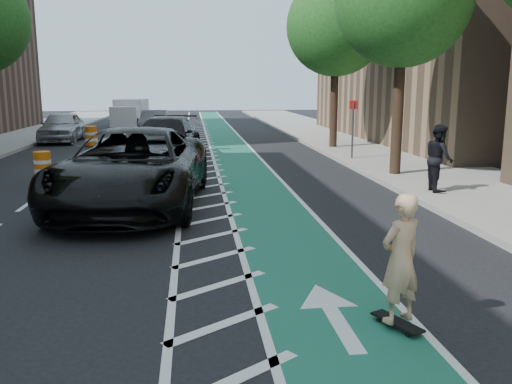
{
  "coord_description": "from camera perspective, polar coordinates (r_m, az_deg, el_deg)",
  "views": [
    {
      "loc": [
        1.15,
        -9.39,
        3.06
      ],
      "look_at": [
        2.31,
        0.5,
        1.1
      ],
      "focal_mm": 38.0,
      "sensor_mm": 36.0,
      "label": 1
    }
  ],
  "objects": [
    {
      "name": "ground",
      "position": [
        9.94,
        -13.08,
        -7.09
      ],
      "size": [
        120.0,
        120.0,
        0.0
      ],
      "primitive_type": "plane",
      "color": "black",
      "rests_on": "ground"
    },
    {
      "name": "bike_lane",
      "position": [
        19.72,
        -1.2,
        2.23
      ],
      "size": [
        2.0,
        90.0,
        0.01
      ],
      "primitive_type": "cube",
      "color": "#1B5F51",
      "rests_on": "ground"
    },
    {
      "name": "buffer_strip",
      "position": [
        19.63,
        -5.57,
        2.14
      ],
      "size": [
        1.4,
        90.0,
        0.01
      ],
      "primitive_type": "cube",
      "color": "silver",
      "rests_on": "ground"
    },
    {
      "name": "sidewalk_right",
      "position": [
        21.32,
        16.48,
        2.63
      ],
      "size": [
        5.0,
        90.0,
        0.15
      ],
      "primitive_type": "cube",
      "color": "gray",
      "rests_on": "ground"
    },
    {
      "name": "curb_right",
      "position": [
        20.49,
        10.16,
        2.6
      ],
      "size": [
        0.12,
        90.0,
        0.16
      ],
      "primitive_type": "cube",
      "color": "gray",
      "rests_on": "ground"
    },
    {
      "name": "tree_r_d",
      "position": [
        26.41,
        8.55,
        16.92
      ],
      "size": [
        4.2,
        4.2,
        7.9
      ],
      "color": "#382619",
      "rests_on": "ground"
    },
    {
      "name": "sign_post",
      "position": [
        22.41,
        10.15,
        6.59
      ],
      "size": [
        0.35,
        0.08,
        2.47
      ],
      "color": "#4C4C4C",
      "rests_on": "ground"
    },
    {
      "name": "skateboard",
      "position": [
        7.36,
        14.63,
        -13.13
      ],
      "size": [
        0.51,
        0.78,
        0.1
      ],
      "rotation": [
        0.0,
        0.0,
        0.42
      ],
      "color": "black",
      "rests_on": "ground"
    },
    {
      "name": "skateboarder",
      "position": [
        7.05,
        14.97,
        -6.8
      ],
      "size": [
        0.72,
        0.61,
        1.66
      ],
      "primitive_type": "imported",
      "rotation": [
        0.0,
        0.0,
        3.56
      ],
      "color": "tan",
      "rests_on": "skateboard"
    },
    {
      "name": "suv_near",
      "position": [
        14.13,
        -12.8,
        2.47
      ],
      "size": [
        4.0,
        7.48,
        2.0
      ],
      "primitive_type": "imported",
      "rotation": [
        0.0,
        0.0,
        -0.1
      ],
      "color": "black",
      "rests_on": "ground"
    },
    {
      "name": "suv_far",
      "position": [
        23.26,
        -9.52,
        5.61
      ],
      "size": [
        3.2,
        6.33,
        1.76
      ],
      "primitive_type": "imported",
      "rotation": [
        0.0,
        0.0,
        -0.12
      ],
      "color": "black",
      "rests_on": "ground"
    },
    {
      "name": "car_silver",
      "position": [
        31.87,
        -19.74,
        6.49
      ],
      "size": [
        2.12,
        4.96,
        1.67
      ],
      "primitive_type": "imported",
      "rotation": [
        0.0,
        0.0,
        0.03
      ],
      "color": "#A8A8AD",
      "rests_on": "ground"
    },
    {
      "name": "car_grey",
      "position": [
        36.2,
        -10.65,
        7.28
      ],
      "size": [
        1.79,
        4.58,
        1.49
      ],
      "primitive_type": "imported",
      "rotation": [
        0.0,
        0.0,
        -0.05
      ],
      "color": "slate",
      "rests_on": "ground"
    },
    {
      "name": "pedestrian",
      "position": [
        15.92,
        18.69,
        3.42
      ],
      "size": [
        0.78,
        0.96,
        1.87
      ],
      "primitive_type": "imported",
      "rotation": [
        0.0,
        0.0,
        1.49
      ],
      "color": "black",
      "rests_on": "sidewalk_right"
    },
    {
      "name": "box_truck",
      "position": [
        44.12,
        -13.11,
        8.08
      ],
      "size": [
        2.59,
        4.99,
        2.0
      ],
      "rotation": [
        0.0,
        0.0,
        -0.1
      ],
      "color": "silver",
      "rests_on": "ground"
    },
    {
      "name": "barrel_a",
      "position": [
        19.23,
        -21.54,
        2.53
      ],
      "size": [
        0.69,
        0.69,
        0.93
      ],
      "color": "orange",
      "rests_on": "ground"
    },
    {
      "name": "barrel_b",
      "position": [
        23.46,
        -13.89,
        4.4
      ],
      "size": [
        0.68,
        0.68,
        0.93
      ],
      "color": "#D55D0B",
      "rests_on": "ground"
    },
    {
      "name": "barrel_c",
      "position": [
        28.97,
        -16.96,
        5.57
      ],
      "size": [
        0.76,
        0.76,
        1.03
      ],
      "color": "#D8600B",
      "rests_on": "ground"
    }
  ]
}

